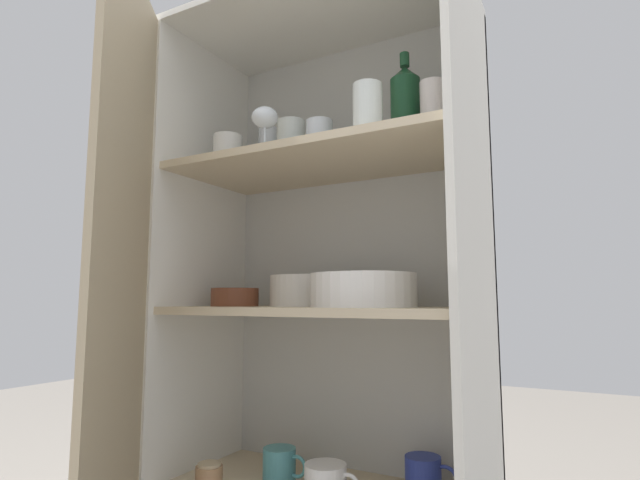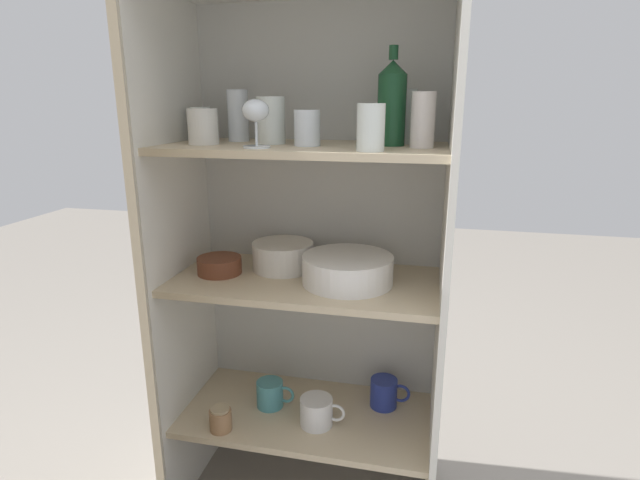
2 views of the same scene
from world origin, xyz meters
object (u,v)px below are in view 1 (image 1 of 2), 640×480
at_px(wine_bottle, 406,107).
at_px(serving_bowl_small, 235,296).
at_px(coffee_mug_primary, 280,465).
at_px(storage_jar, 209,479).
at_px(mixing_bowl_large, 304,290).
at_px(plate_stack_white, 364,290).

bearing_deg(wine_bottle, serving_bowl_small, -175.55).
xyz_separation_m(wine_bottle, coffee_mug_primary, (-0.35, -0.02, -0.90)).
bearing_deg(wine_bottle, storage_jar, -159.93).
bearing_deg(coffee_mug_primary, mixing_bowl_large, 62.73).
bearing_deg(plate_stack_white, wine_bottle, 18.89).
height_order(mixing_bowl_large, coffee_mug_primary, mixing_bowl_large).
bearing_deg(storage_jar, wine_bottle, 20.07).
bearing_deg(storage_jar, coffee_mug_primary, 53.91).
xyz_separation_m(wine_bottle, plate_stack_white, (-0.10, -0.04, -0.46)).
height_order(wine_bottle, mixing_bowl_large, wine_bottle).
xyz_separation_m(wine_bottle, mixing_bowl_large, (-0.32, 0.04, -0.45)).
bearing_deg(plate_stack_white, serving_bowl_small, -179.59).
xyz_separation_m(wine_bottle, storage_jar, (-0.46, -0.17, -0.91)).
bearing_deg(wine_bottle, coffee_mug_primary, -176.86).
bearing_deg(wine_bottle, mixing_bowl_large, 172.30).
bearing_deg(storage_jar, plate_stack_white, 20.41).
bearing_deg(coffee_mug_primary, plate_stack_white, -3.78).
bearing_deg(mixing_bowl_large, serving_bowl_small, -155.04).
height_order(wine_bottle, coffee_mug_primary, wine_bottle).
relative_size(mixing_bowl_large, coffee_mug_primary, 1.51).
distance_m(wine_bottle, storage_jar, 1.03).
bearing_deg(serving_bowl_small, plate_stack_white, 0.41).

